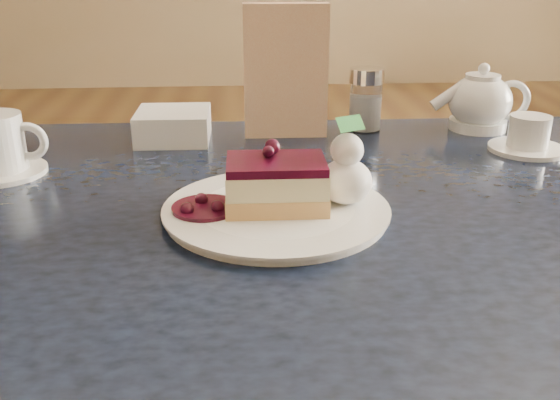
{
  "coord_description": "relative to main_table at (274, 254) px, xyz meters",
  "views": [
    {
      "loc": [
        0.04,
        -0.7,
        1.15
      ],
      "look_at": [
        0.09,
        -0.01,
        0.87
      ],
      "focal_mm": 40.0,
      "sensor_mm": 36.0,
      "label": 1
    }
  ],
  "objects": [
    {
      "name": "sugar_shaker",
      "position": [
        0.2,
        0.35,
        0.15
      ],
      "size": [
        0.07,
        0.07,
        0.12
      ],
      "color": "white",
      "rests_on": "main_table"
    },
    {
      "name": "whipped_cream",
      "position": [
        0.09,
        -0.05,
        0.13
      ],
      "size": [
        0.07,
        0.07,
        0.06
      ],
      "color": "white",
      "rests_on": "dessert_plate"
    },
    {
      "name": "berry_sauce",
      "position": [
        -0.09,
        -0.06,
        0.1
      ],
      "size": [
        0.09,
        0.09,
        0.01
      ],
      "primitive_type": "cylinder",
      "color": "black",
      "rests_on": "dessert_plate"
    },
    {
      "name": "tea_set",
      "position": [
        0.43,
        0.32,
        0.13
      ],
      "size": [
        0.21,
        0.27,
        0.11
      ],
      "color": "white",
      "rests_on": "main_table"
    },
    {
      "name": "napkin_stack",
      "position": [
        -0.17,
        0.31,
        0.11
      ],
      "size": [
        0.13,
        0.13,
        0.05
      ],
      "primitive_type": "cube",
      "rotation": [
        0.0,
        0.0,
        -0.01
      ],
      "color": "white",
      "rests_on": "main_table"
    },
    {
      "name": "cheesecake_slice",
      "position": [
        -0.0,
        -0.05,
        0.13
      ],
      "size": [
        0.13,
        0.1,
        0.07
      ],
      "rotation": [
        0.0,
        0.0,
        -0.01
      ],
      "color": "#EED47D",
      "rests_on": "dessert_plate"
    },
    {
      "name": "dessert_plate",
      "position": [
        -0.0,
        -0.05,
        0.09
      ],
      "size": [
        0.29,
        0.29,
        0.01
      ],
      "primitive_type": "cylinder",
      "color": "white",
      "rests_on": "main_table"
    },
    {
      "name": "main_table",
      "position": [
        0.0,
        0.0,
        0.0
      ],
      "size": [
        1.33,
        0.9,
        0.82
      ],
      "rotation": [
        0.0,
        0.0,
        -0.01
      ],
      "color": "black",
      "rests_on": "ground"
    },
    {
      "name": "menu_card",
      "position": [
        0.04,
        0.33,
        0.21
      ],
      "size": [
        0.15,
        0.04,
        0.24
      ],
      "primitive_type": "cube",
      "rotation": [
        0.0,
        0.0,
        -0.01
      ],
      "color": "beige",
      "rests_on": "main_table"
    }
  ]
}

